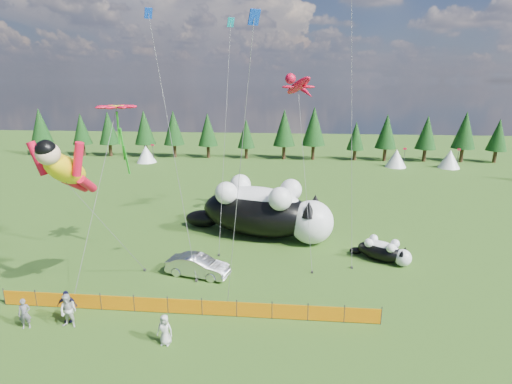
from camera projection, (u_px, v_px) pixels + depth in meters
ground at (197, 288)px, 25.84m from camera, size 160.00×160.00×0.00m
safety_fence at (185, 306)px, 22.83m from camera, size 22.06×0.06×1.10m
tree_line at (258, 135)px, 67.93m from camera, size 90.00×4.00×8.00m
festival_tents at (325, 157)px, 62.86m from camera, size 50.00×3.20×2.80m
cat_large at (264, 210)px, 33.99m from camera, size 13.27×7.41×4.89m
cat_small at (383, 251)px, 29.59m from camera, size 4.24×3.20×1.69m
car at (198, 266)px, 27.37m from camera, size 4.60×2.43×1.44m
spectator_a at (25, 314)px, 21.48m from camera, size 0.73×0.60×1.72m
spectator_b at (68, 311)px, 21.52m from camera, size 0.98×0.62×1.95m
spectator_c at (67, 306)px, 22.08m from camera, size 1.14×0.66×1.87m
spectator_e at (165, 330)px, 20.15m from camera, size 0.84×0.59×1.65m
superhero_kite at (66, 170)px, 21.90m from camera, size 4.77×7.08×11.06m
gecko_kite at (298, 86)px, 33.82m from camera, size 5.06×12.83×15.74m
flower_kite at (116, 109)px, 26.31m from camera, size 3.25×7.83×12.78m
diamond_kite_a at (151, 30)px, 26.74m from camera, size 4.20×5.01×18.38m
diamond_kite_b at (352, 4)px, 29.27m from camera, size 0.97×6.66×20.58m
diamond_kite_c at (253, 36)px, 19.13m from camera, size 2.22×0.75×16.61m
diamond_kite_d at (230, 34)px, 32.59m from camera, size 1.02×7.54×18.90m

